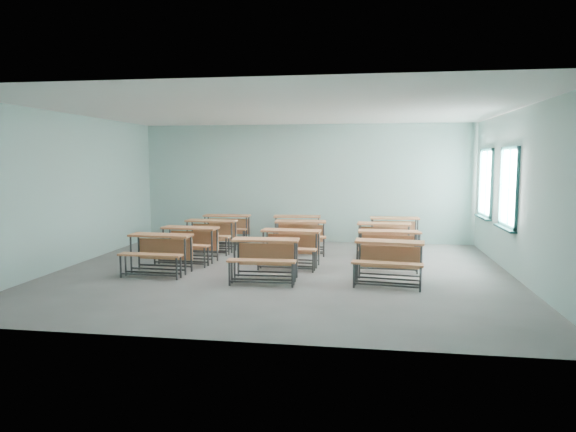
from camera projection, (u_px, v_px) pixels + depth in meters
name	position (u px, v px, depth m)	size (l,w,h in m)	color
room	(285.00, 192.00, 10.13)	(9.04, 8.04, 3.24)	gray
desk_unit_r0c0	(159.00, 248.00, 10.09)	(1.26, 0.86, 0.77)	#BE6F44
desk_unit_r0c1	(265.00, 253.00, 9.50)	(1.26, 0.87, 0.77)	#BE6F44
desk_unit_r0c2	(389.00, 255.00, 9.26)	(1.32, 0.97, 0.77)	#BE6F44
desk_unit_r1c0	(188.00, 239.00, 11.19)	(1.29, 0.91, 0.77)	#BE6F44
desk_unit_r1c1	(290.00, 242.00, 10.73)	(1.28, 0.90, 0.77)	#BE6F44
desk_unit_r1c2	(388.00, 243.00, 10.61)	(1.25, 0.85, 0.77)	#BE6F44
desk_unit_r2c0	(210.00, 231.00, 12.50)	(1.27, 0.88, 0.77)	#BE6F44
desk_unit_r2c1	(300.00, 232.00, 12.33)	(1.30, 0.94, 0.77)	#BE6F44
desk_unit_r2c2	(384.00, 234.00, 11.90)	(1.27, 0.89, 0.77)	#BE6F44
desk_unit_r3c0	(226.00, 225.00, 13.67)	(1.26, 0.87, 0.77)	#BE6F44
desk_unit_r3c1	(297.00, 226.00, 13.48)	(1.30, 0.93, 0.77)	#BE6F44
desk_unit_r3c2	(395.00, 228.00, 13.10)	(1.27, 0.89, 0.77)	#BE6F44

